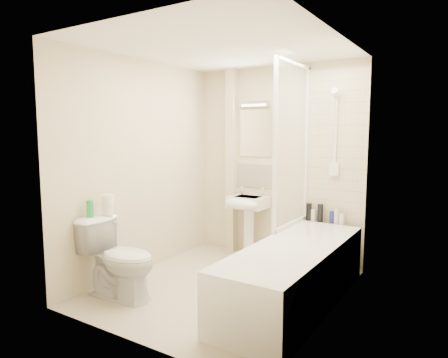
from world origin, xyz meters
The scene contains 25 objects.
floor centered at (0.00, 0.00, 0.00)m, with size 2.50×2.50×0.00m, color beige.
wall_back centered at (0.00, 1.25, 1.20)m, with size 2.20×0.02×2.40m, color beige.
wall_left centered at (-1.10, 0.00, 1.20)m, with size 0.02×2.50×2.40m, color beige.
wall_right centered at (1.10, 0.00, 1.20)m, with size 0.02×2.50×2.40m, color beige.
ceiling centered at (0.00, 0.00, 2.40)m, with size 2.20×2.50×0.02m, color white.
tile_back centered at (0.75, 1.24, 1.42)m, with size 0.70×0.01×1.75m, color beige.
tile_right centered at (1.09, 0.07, 1.42)m, with size 0.01×2.10×1.75m, color beige.
pipe_boxing centered at (-0.62, 1.19, 1.20)m, with size 0.12×0.12×2.40m, color beige.
splashback centered at (-0.29, 1.24, 1.03)m, with size 0.60×0.01×0.30m, color beige.
mirror centered at (-0.29, 1.24, 1.58)m, with size 0.46×0.01×0.60m, color white.
strip_light centered at (-0.29, 1.22, 1.95)m, with size 0.42×0.07×0.07m, color silver.
bathtub centered at (0.75, 0.07, 0.29)m, with size 0.70×2.10×0.55m.
shower_screen centered at (0.40, 0.80, 1.45)m, with size 0.04×0.92×1.80m.
shower_fixture centered at (0.75, 1.19, 1.55)m, with size 0.10×0.16×0.99m.
pedestal_sink centered at (-0.29, 1.01, 0.63)m, with size 0.46×0.45×0.90m.
bottle_black_a centered at (0.47, 1.16, 0.65)m, with size 0.07×0.07×0.20m, color black.
bottle_white_a centered at (0.53, 1.16, 0.62)m, with size 0.06×0.06×0.13m, color silver.
bottle_black_b centered at (0.61, 1.16, 0.65)m, with size 0.07×0.07×0.21m, color black.
bottle_blue centered at (0.75, 1.16, 0.62)m, with size 0.05×0.05×0.14m, color navy.
bottle_cream centered at (0.81, 1.16, 0.64)m, with size 0.06×0.06×0.17m, color beige.
bottle_white_b centered at (0.87, 1.16, 0.61)m, with size 0.06×0.06×0.12m, color silver.
toilet centered at (-0.72, -0.71, 0.39)m, with size 0.78×0.48×0.77m, color white.
toilet_roll_lower centered at (-0.96, -0.63, 0.83)m, with size 0.11×0.11×0.11m, color white.
toilet_roll_upper centered at (-0.94, -0.65, 0.93)m, with size 0.12×0.12×0.10m, color white.
green_bottle centered at (-1.01, -0.80, 0.86)m, with size 0.07×0.07×0.17m, color green.
Camera 1 is at (2.12, -3.32, 1.59)m, focal length 32.00 mm.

